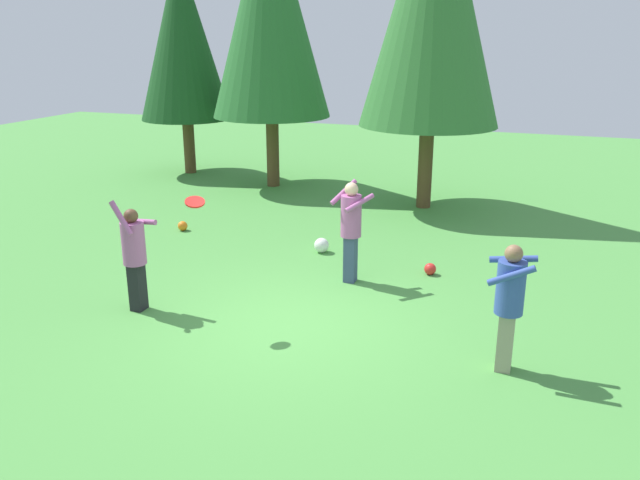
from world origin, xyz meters
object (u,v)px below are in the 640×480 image
frisbee (195,202)px  ball_red (430,269)px  ball_white (322,245)px  person_bystander (351,224)px  ball_orange (183,226)px  tree_far_left (182,37)px  person_catcher (510,298)px  person_thrower (134,251)px  tree_left (270,8)px

frisbee → ball_red: frisbee is taller
frisbee → ball_white: frisbee is taller
person_bystander → ball_white: bearing=-109.1°
ball_white → ball_orange: bearing=174.1°
person_bystander → tree_far_left: tree_far_left is taller
frisbee → tree_far_left: (-5.53, 9.05, 2.04)m
frisbee → ball_red: 4.41m
person_catcher → ball_orange: bearing=-30.2°
ball_white → ball_red: (2.15, -0.47, -0.04)m
person_catcher → person_thrower: bearing=-1.6°
person_bystander → ball_white: 1.77m
person_thrower → person_catcher: size_ratio=1.06×
person_thrower → tree_far_left: tree_far_left is taller
tree_left → tree_far_left: 3.16m
tree_left → tree_far_left: (-2.99, 0.74, -0.71)m
person_thrower → ball_red: bearing=43.3°
ball_red → tree_far_left: bearing=143.9°
person_thrower → ball_red: person_thrower is taller
person_thrower → ball_red: 4.90m
ball_red → ball_orange: ball_red is taller
ball_red → frisbee: bearing=-131.6°
person_bystander → ball_red: size_ratio=8.26×
ball_orange → tree_left: 6.30m
person_bystander → frisbee: 2.85m
frisbee → tree_left: bearing=107.0°
frisbee → person_catcher: bearing=1.4°
ball_red → ball_orange: (-5.35, 0.81, -0.00)m
ball_white → ball_orange: (-3.21, 0.33, -0.04)m
person_catcher → tree_far_left: size_ratio=0.26×
person_thrower → tree_left: 9.06m
ball_red → person_catcher: bearing=-63.7°
person_thrower → person_catcher: (5.29, -0.02, 0.03)m
frisbee → tree_left: 9.11m
tree_far_left → person_thrower: bearing=-63.8°
person_catcher → ball_orange: 7.81m
person_thrower → person_catcher: 5.29m
person_bystander → tree_left: 8.06m
frisbee → ball_red: size_ratio=1.83×
person_thrower → tree_left: size_ratio=0.24×
person_catcher → ball_red: (-1.45, 2.94, -0.86)m
person_thrower → ball_white: bearing=69.5°
person_thrower → frisbee: size_ratio=4.60×
ball_white → tree_left: (-3.09, 4.79, 4.40)m
person_thrower → ball_white: 3.88m
frisbee → tree_far_left: 10.80m
person_bystander → frisbee: frisbee is taller
ball_white → tree_left: bearing=122.8°
frisbee → ball_orange: size_ratio=1.84×
person_bystander → ball_red: (1.20, 0.75, -0.90)m
person_bystander → tree_left: bearing=-112.9°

